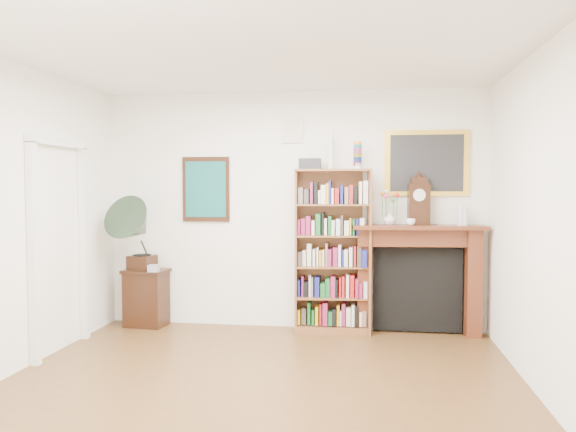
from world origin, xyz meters
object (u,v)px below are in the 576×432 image
object	(u,v)px
teacup	(411,222)
fireplace	(418,269)
bottle_right	(465,216)
flower_vase	(390,219)
side_cabinet	(146,298)
gramophone	(136,228)
bottle_left	(461,215)
mantel_clock	(419,202)
bookshelf	(332,242)
cd_stack	(154,268)

from	to	relation	value
teacup	fireplace	bearing A→B (deg)	48.73
bottle_right	flower_vase	bearing A→B (deg)	-177.83
side_cabinet	bottle_right	world-z (taller)	bottle_right
fireplace	gramophone	bearing A→B (deg)	179.81
flower_vase	bottle_left	xyz separation A→B (m)	(0.78, 0.03, 0.05)
side_cabinet	teacup	distance (m)	3.26
fireplace	mantel_clock	bearing A→B (deg)	-97.76
teacup	side_cabinet	bearing A→B (deg)	179.81
fireplace	bottle_left	distance (m)	0.78
bookshelf	bottle_right	world-z (taller)	bookshelf
bookshelf	cd_stack	size ratio (longest dim) A/B	18.05
flower_vase	bottle_right	bearing A→B (deg)	2.17
teacup	bottle_right	world-z (taller)	bottle_right
teacup	bookshelf	bearing A→B (deg)	177.55
bookshelf	cd_stack	world-z (taller)	bookshelf
side_cabinet	gramophone	xyz separation A→B (m)	(-0.06, -0.13, 0.85)
bookshelf	teacup	world-z (taller)	bookshelf
bookshelf	fireplace	distance (m)	1.02
fireplace	flower_vase	size ratio (longest dim) A/B	10.35
bottle_right	cd_stack	bearing A→B (deg)	-176.74
bookshelf	flower_vase	size ratio (longest dim) A/B	14.93
gramophone	flower_vase	xyz separation A→B (m)	(2.94, 0.15, 0.13)
gramophone	fireplace	bearing A→B (deg)	13.93
bookshelf	fireplace	xyz separation A→B (m)	(0.97, 0.07, -0.31)
bookshelf	flower_vase	distance (m)	0.70
side_cabinet	teacup	bearing A→B (deg)	5.02
bottle_right	side_cabinet	bearing A→B (deg)	-179.19
side_cabinet	mantel_clock	world-z (taller)	mantel_clock
side_cabinet	mantel_clock	distance (m)	3.41
fireplace	mantel_clock	distance (m)	0.77
flower_vase	bottle_right	xyz separation A→B (m)	(0.83, 0.03, 0.03)
flower_vase	bottle_left	size ratio (longest dim) A/B	0.60
side_cabinet	cd_stack	size ratio (longest dim) A/B	5.71
gramophone	cd_stack	bearing A→B (deg)	5.17
mantel_clock	bottle_left	distance (m)	0.48
bookshelf	fireplace	size ratio (longest dim) A/B	1.44
bookshelf	mantel_clock	bearing A→B (deg)	-4.60
mantel_clock	cd_stack	bearing A→B (deg)	175.79
bookshelf	fireplace	world-z (taller)	bookshelf
mantel_clock	teacup	world-z (taller)	mantel_clock
bottle_left	fireplace	bearing A→B (deg)	175.01
flower_vase	bottle_left	world-z (taller)	bottle_left
side_cabinet	cd_stack	xyz separation A→B (m)	(0.16, -0.15, 0.38)
fireplace	teacup	world-z (taller)	teacup
side_cabinet	bottle_left	bearing A→B (deg)	6.06
fireplace	gramophone	size ratio (longest dim) A/B	1.68
bookshelf	bottle_left	world-z (taller)	bookshelf
bookshelf	gramophone	bearing A→B (deg)	178.07
mantel_clock	bottle_left	bearing A→B (deg)	-7.37
bottle_right	bottle_left	bearing A→B (deg)	177.13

